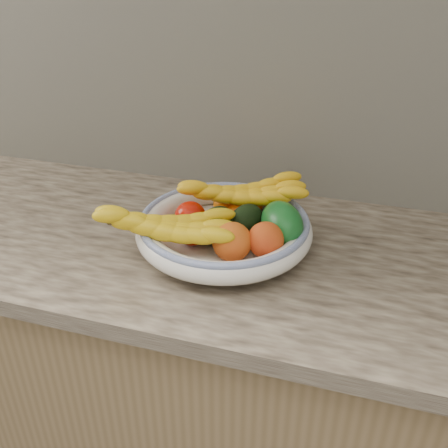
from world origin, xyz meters
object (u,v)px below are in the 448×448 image
green_mango (282,223)px  banana_bunch_back (242,197)px  banana_bunch_front (165,230)px  fruit_bowl (224,228)px

green_mango → banana_bunch_back: size_ratio=0.41×
green_mango → banana_bunch_back: same height
banana_bunch_back → banana_bunch_front: banana_bunch_back is taller
green_mango → banana_bunch_back: bearing=111.2°
fruit_bowl → banana_bunch_front: size_ratio=1.25×
fruit_bowl → green_mango: size_ratio=3.07×
banana_bunch_front → green_mango: bearing=10.1°
banana_bunch_front → banana_bunch_back: bearing=42.5°
banana_bunch_back → fruit_bowl: bearing=-120.3°
fruit_bowl → banana_bunch_front: 0.14m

